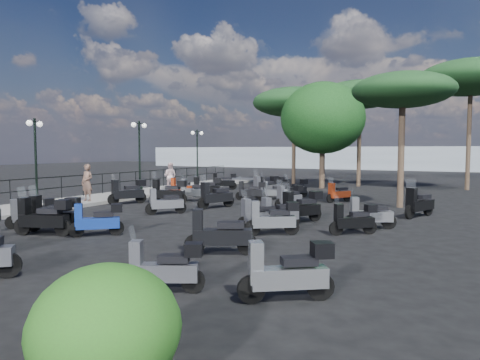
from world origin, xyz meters
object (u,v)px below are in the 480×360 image
at_px(scooter_29, 338,194).
at_px(pine_1, 471,78).
at_px(woman, 87,183).
at_px(scooter_18, 164,268).
at_px(scooter_24, 287,273).
at_px(scooter_7, 53,215).
at_px(scooter_1, 31,214).
at_px(scooter_21, 301,208).
at_px(scooter_8, 215,197).
at_px(scooter_16, 275,191).
at_px(lamp_post_2, 197,153).
at_px(scooter_25, 219,235).
at_px(scooter_17, 272,186).
at_px(scooter_10, 207,187).
at_px(scooter_26, 354,220).
at_px(broadleaf_tree, 323,118).
at_px(scooter_15, 251,191).
at_px(scooter_14, 165,203).
at_px(scooter_30, 259,216).
at_px(lamp_post_0, 36,155).
at_px(lamp_post_1, 139,151).
at_px(scooter_4, 181,188).
at_px(scooter_11, 265,187).
at_px(scooter_28, 419,204).
at_px(scooter_5, 224,182).
at_px(scooter_3, 168,192).
at_px(scooter_23, 295,189).
at_px(scooter_19, 273,219).
at_px(scooter_22, 289,197).
at_px(pine_3, 403,91).
at_px(scooter_31, 43,218).
at_px(pine_2, 294,103).
at_px(scooter_9, 194,191).
at_px(pedestrian_far, 170,176).

height_order(scooter_29, pine_1, pine_1).
height_order(woman, scooter_18, woman).
bearing_deg(scooter_24, scooter_7, 39.68).
relative_size(scooter_1, scooter_18, 1.02).
bearing_deg(scooter_21, scooter_8, 10.09).
xyz_separation_m(scooter_7, scooter_16, (2.75, 11.18, -0.08)).
xyz_separation_m(lamp_post_2, scooter_25, (11.97, -17.46, -1.87)).
bearing_deg(scooter_29, scooter_17, 10.65).
relative_size(scooter_10, scooter_18, 1.21).
xyz_separation_m(scooter_16, scooter_26, (5.63, -7.34, -0.01)).
bearing_deg(broadleaf_tree, scooter_15, -97.61).
bearing_deg(scooter_14, scooter_30, -153.05).
distance_m(lamp_post_0, lamp_post_1, 6.76).
bearing_deg(scooter_1, scooter_4, -55.57).
xyz_separation_m(scooter_11, scooter_28, (8.12, -4.03, -0.04)).
height_order(scooter_16, scooter_21, scooter_21).
distance_m(scooter_21, scooter_25, 5.31).
distance_m(scooter_5, scooter_18, 19.84).
distance_m(lamp_post_2, scooter_3, 11.26).
bearing_deg(scooter_1, broadleaf_tree, -76.47).
bearing_deg(scooter_28, scooter_18, 98.42).
relative_size(scooter_1, scooter_14, 1.08).
bearing_deg(scooter_25, scooter_7, 60.25).
xyz_separation_m(scooter_23, scooter_28, (6.49, -4.27, 0.03)).
distance_m(lamp_post_2, scooter_19, 19.13).
height_order(scooter_17, scooter_23, scooter_17).
bearing_deg(scooter_22, scooter_10, 4.37).
xyz_separation_m(lamp_post_0, woman, (1.60, 1.49, -1.32)).
relative_size(lamp_post_2, scooter_11, 2.29).
relative_size(lamp_post_1, scooter_3, 2.26).
distance_m(scooter_23, pine_3, 7.36).
height_order(scooter_18, scooter_22, scooter_22).
distance_m(lamp_post_2, scooter_16, 10.79).
relative_size(scooter_26, scooter_31, 0.73).
height_order(scooter_14, scooter_21, scooter_21).
distance_m(lamp_post_0, scooter_21, 12.51).
distance_m(scooter_14, scooter_31, 5.13).
height_order(scooter_5, scooter_16, scooter_5).
xyz_separation_m(scooter_5, scooter_17, (4.01, -1.51, -0.01)).
relative_size(woman, scooter_28, 1.01).
distance_m(scooter_8, pine_3, 9.42).
xyz_separation_m(scooter_31, pine_3, (8.62, 11.58, 4.58)).
bearing_deg(lamp_post_0, scooter_22, -0.09).
bearing_deg(scooter_26, pine_2, -12.45).
xyz_separation_m(scooter_14, scooter_26, (7.58, -0.73, -0.00)).
distance_m(scooter_9, pine_2, 13.75).
bearing_deg(scooter_25, scooter_18, 162.04).
distance_m(pedestrian_far, broadleaf_tree, 10.71).
bearing_deg(scooter_10, scooter_4, 71.76).
relative_size(scooter_8, pine_3, 0.29).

